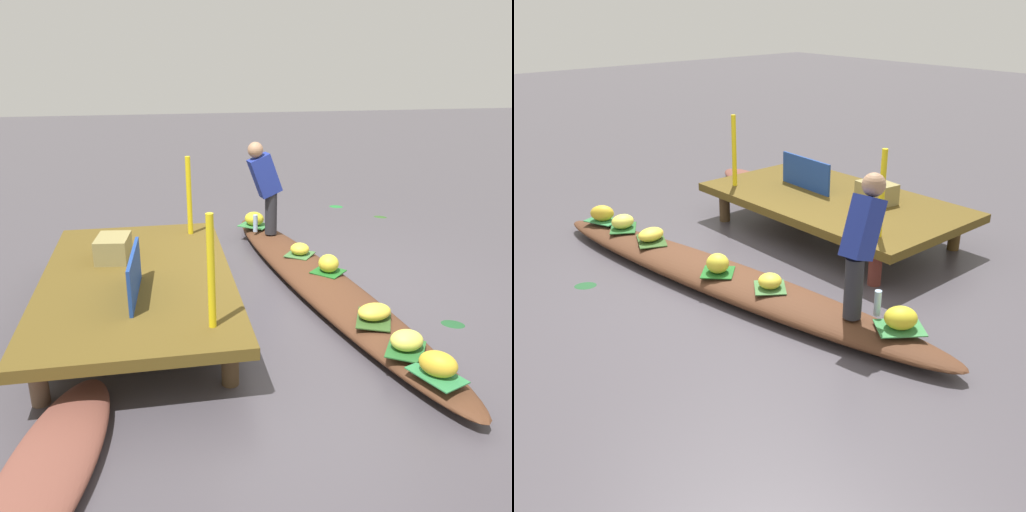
% 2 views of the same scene
% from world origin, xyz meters
% --- Properties ---
extents(canal_water, '(40.00, 40.00, 0.00)m').
position_xyz_m(canal_water, '(0.00, 0.00, 0.00)').
color(canal_water, '#454047').
rests_on(canal_water, ground).
extents(dock_platform, '(3.20, 1.80, 0.48)m').
position_xyz_m(dock_platform, '(-0.32, 1.95, 0.42)').
color(dock_platform, brown).
rests_on(dock_platform, ground).
extents(vendor_boat, '(5.26, 1.48, 0.22)m').
position_xyz_m(vendor_boat, '(0.00, 0.00, 0.11)').
color(vendor_boat, '#4E2D1B').
rests_on(vendor_boat, ground).
extents(moored_boat, '(1.99, 0.91, 0.17)m').
position_xyz_m(moored_boat, '(-2.42, 2.47, 0.08)').
color(moored_boat, brown).
rests_on(moored_boat, ground).
extents(leaf_mat_0, '(0.48, 0.50, 0.01)m').
position_xyz_m(leaf_mat_0, '(1.92, 0.39, 0.22)').
color(leaf_mat_0, '#377E42').
rests_on(leaf_mat_0, vendor_boat).
extents(banana_bunch_0, '(0.36, 0.36, 0.19)m').
position_xyz_m(banana_bunch_0, '(1.92, 0.39, 0.32)').
color(banana_bunch_0, yellow).
rests_on(banana_bunch_0, vendor_boat).
extents(leaf_mat_1, '(0.43, 0.42, 0.01)m').
position_xyz_m(leaf_mat_1, '(0.64, 0.07, 0.22)').
color(leaf_mat_1, '#3F6D37').
rests_on(leaf_mat_1, vendor_boat).
extents(banana_bunch_1, '(0.27, 0.27, 0.14)m').
position_xyz_m(banana_bunch_1, '(0.64, 0.07, 0.29)').
color(banana_bunch_1, yellow).
rests_on(banana_bunch_1, vendor_boat).
extents(leaf_mat_2, '(0.53, 0.45, 0.01)m').
position_xyz_m(leaf_mat_2, '(-1.14, -0.15, 0.22)').
color(leaf_mat_2, '#305121').
rests_on(leaf_mat_2, vendor_boat).
extents(banana_bunch_2, '(0.29, 0.35, 0.14)m').
position_xyz_m(banana_bunch_2, '(-1.14, -0.15, 0.29)').
color(banana_bunch_2, yellow).
rests_on(banana_bunch_2, vendor_boat).
extents(leaf_mat_3, '(0.47, 0.45, 0.01)m').
position_xyz_m(leaf_mat_3, '(-1.70, -0.20, 0.22)').
color(leaf_mat_3, '#245D28').
rests_on(leaf_mat_3, vendor_boat).
extents(banana_bunch_3, '(0.23, 0.27, 0.17)m').
position_xyz_m(banana_bunch_3, '(-1.70, -0.20, 0.30)').
color(banana_bunch_3, '#E5DE53').
rests_on(banana_bunch_3, vendor_boat).
extents(leaf_mat_4, '(0.47, 0.39, 0.01)m').
position_xyz_m(leaf_mat_4, '(-2.10, -0.26, 0.22)').
color(leaf_mat_4, '#2E7943').
rests_on(leaf_mat_4, vendor_boat).
extents(banana_bunch_4, '(0.34, 0.35, 0.19)m').
position_xyz_m(banana_bunch_4, '(-2.10, -0.26, 0.32)').
color(banana_bunch_4, gold).
rests_on(banana_bunch_4, vendor_boat).
extents(leaf_mat_5, '(0.43, 0.43, 0.01)m').
position_xyz_m(leaf_mat_5, '(0.04, -0.09, 0.22)').
color(leaf_mat_5, '#1E6121').
rests_on(leaf_mat_5, vendor_boat).
extents(banana_bunch_5, '(0.26, 0.25, 0.20)m').
position_xyz_m(banana_bunch_5, '(0.04, -0.09, 0.32)').
color(banana_bunch_5, yellow).
rests_on(banana_bunch_5, vendor_boat).
extents(vendor_person, '(0.25, 0.47, 1.23)m').
position_xyz_m(vendor_person, '(1.51, 0.33, 0.91)').
color(vendor_person, '#28282D').
rests_on(vendor_person, vendor_boat).
extents(water_bottle, '(0.06, 0.06, 0.23)m').
position_xyz_m(water_bottle, '(1.64, 0.43, 0.33)').
color(water_bottle, '#ACCCEC').
rests_on(water_bottle, vendor_boat).
extents(market_banner, '(0.89, 0.09, 0.40)m').
position_xyz_m(market_banner, '(-0.82, 1.95, 0.68)').
color(market_banner, navy).
rests_on(market_banner, dock_platform).
extents(railing_post_west, '(0.06, 0.06, 0.91)m').
position_xyz_m(railing_post_west, '(-1.52, 1.35, 0.94)').
color(railing_post_west, yellow).
rests_on(railing_post_west, dock_platform).
extents(railing_post_east, '(0.06, 0.06, 0.91)m').
position_xyz_m(railing_post_east, '(0.88, 1.35, 0.94)').
color(railing_post_east, yellow).
rests_on(railing_post_east, dock_platform).
extents(produce_crate, '(0.48, 0.37, 0.25)m').
position_xyz_m(produce_crate, '(0.15, 2.19, 0.61)').
color(produce_crate, olive).
rests_on(produce_crate, dock_platform).
extents(drifting_plant_2, '(0.27, 0.29, 0.01)m').
position_xyz_m(drifting_plant_2, '(-0.98, -1.05, 0.00)').
color(drifting_plant_2, '#1D4B27').
rests_on(drifting_plant_2, ground).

